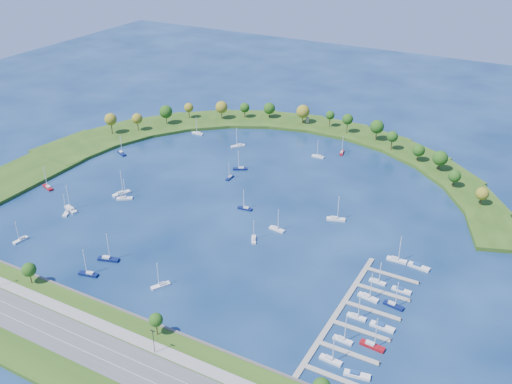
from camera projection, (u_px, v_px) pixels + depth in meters
The scene contains 38 objects.
ground at pixel (243, 200), 306.21m from camera, with size 700.00×700.00×0.00m, color #071E40.
south_shoreline at pixel (76, 339), 210.44m from camera, with size 420.00×43.10×11.60m.
breakwater at pixel (218, 150), 363.22m from camera, with size 286.74×247.64×2.00m.
breakwater_trees at pixel (291, 125), 375.50m from camera, with size 240.15×88.42×14.25m.
harbor_tower at pixel (307, 120), 400.74m from camera, with size 2.60×2.60×4.02m.
dock_system at pixel (356, 317), 222.47m from camera, with size 24.28×82.00×1.60m.
moored_boat_0 at pixel (124, 198), 306.79m from camera, with size 8.22×6.70×12.31m.
moored_boat_1 at pixel (88, 273), 246.56m from camera, with size 9.00×4.27×12.75m.
moored_boat_2 at pixel (336, 219), 287.49m from camera, with size 9.63×5.49×13.65m.
moored_boat_3 at pixel (122, 153), 359.07m from camera, with size 8.72×5.87×12.55m.
moored_boat_4 at pixel (161, 285), 239.42m from camera, with size 6.02×8.22×12.00m.
moored_boat_5 at pixel (108, 258), 256.42m from camera, with size 9.88×5.46×14.00m.
moored_boat_6 at pixel (230, 177), 328.88m from camera, with size 2.06×6.80×9.93m.
moored_boat_7 at pixel (240, 168), 339.26m from camera, with size 8.39×6.06×12.21m.
moored_boat_8 at pixel (254, 239), 271.01m from camera, with size 5.22×7.29×10.59m.
moored_boat_9 at pixel (48, 187), 318.03m from camera, with size 9.17×5.31×13.01m.
moored_boat_10 at pixel (238, 145), 369.26m from camera, with size 7.69×8.47×13.17m.
moored_boat_11 at pixel (342, 152), 360.13m from camera, with size 3.74×7.75×10.98m.
moored_boat_12 at pixel (67, 212), 293.57m from camera, with size 5.46×7.99×11.52m.
moored_boat_13 at pixel (318, 156), 354.92m from camera, with size 7.71×2.24×11.30m.
moored_boat_14 at pixel (71, 209), 296.16m from camera, with size 10.04×5.82×14.25m.
moored_boat_15 at pixel (20, 239), 270.60m from camera, with size 2.87×7.59×10.88m.
moored_boat_16 at pixel (277, 229), 279.08m from camera, with size 8.25×3.18×11.81m.
moored_boat_17 at pixel (121, 193), 311.42m from camera, with size 6.36×10.22×14.58m.
moored_boat_18 at pixel (245, 208), 297.19m from camera, with size 7.85×2.94×11.27m.
moored_boat_19 at pixel (198, 133), 388.46m from camera, with size 8.07×2.46×11.78m.
docked_boat_0 at pixel (331, 359), 201.63m from camera, with size 8.33×2.75×12.07m.
docked_boat_1 at pixel (357, 375), 195.58m from camera, with size 9.36×4.03×1.85m.
docked_boat_2 at pixel (343, 339), 210.67m from camera, with size 7.62×2.56×11.03m.
docked_boat_3 at pixel (372, 345), 207.85m from camera, with size 9.39×3.28×13.55m.
docked_boat_4 at pixel (357, 316), 222.00m from camera, with size 7.62×2.19×11.18m.
docked_boat_5 at pixel (382, 326), 217.04m from camera, with size 9.52×3.10×1.92m.
docked_boat_6 at pixel (368, 297), 232.54m from camera, with size 8.90×3.61×12.72m.
docked_boat_7 at pixel (394, 305), 228.06m from camera, with size 8.52×3.48×12.16m.
docked_boat_8 at pixel (378, 281), 241.89m from camera, with size 7.20×2.32×10.46m.
docked_boat_9 at pixel (401, 290), 236.86m from camera, with size 8.11×2.55×1.64m.
docked_boat_10 at pixel (397, 259), 255.89m from camera, with size 8.98×2.87×13.06m.
docked_boat_11 at pixel (419, 266), 251.48m from camera, with size 9.81×3.85×1.95m.
Camera 1 is at (135.15, -232.34, 146.89)m, focal length 40.44 mm.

